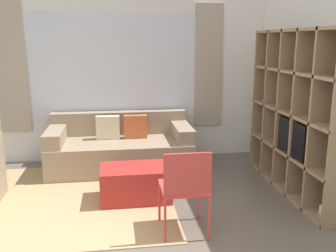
{
  "coord_description": "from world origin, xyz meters",
  "views": [
    {
      "loc": [
        0.0,
        -2.44,
        1.84
      ],
      "look_at": [
        0.62,
        1.86,
        0.85
      ],
      "focal_mm": 40.0,
      "sensor_mm": 36.0,
      "label": 1
    }
  ],
  "objects_px": {
    "shelving_unit": "(300,114)",
    "ottoman": "(136,183)",
    "folding_chair": "(185,185)",
    "couch_main": "(121,148)"
  },
  "relations": [
    {
      "from": "shelving_unit",
      "to": "folding_chair",
      "type": "relative_size",
      "value": 2.37
    },
    {
      "from": "shelving_unit",
      "to": "ottoman",
      "type": "relative_size",
      "value": 2.52
    },
    {
      "from": "folding_chair",
      "to": "ottoman",
      "type": "bearing_deg",
      "value": -65.02
    },
    {
      "from": "shelving_unit",
      "to": "ottoman",
      "type": "height_order",
      "value": "shelving_unit"
    },
    {
      "from": "couch_main",
      "to": "folding_chair",
      "type": "distance_m",
      "value": 2.15
    },
    {
      "from": "shelving_unit",
      "to": "couch_main",
      "type": "height_order",
      "value": "shelving_unit"
    },
    {
      "from": "shelving_unit",
      "to": "folding_chair",
      "type": "bearing_deg",
      "value": -150.14
    },
    {
      "from": "couch_main",
      "to": "shelving_unit",
      "type": "bearing_deg",
      "value": -28.09
    },
    {
      "from": "ottoman",
      "to": "folding_chair",
      "type": "height_order",
      "value": "folding_chair"
    },
    {
      "from": "couch_main",
      "to": "folding_chair",
      "type": "height_order",
      "value": "folding_chair"
    }
  ]
}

